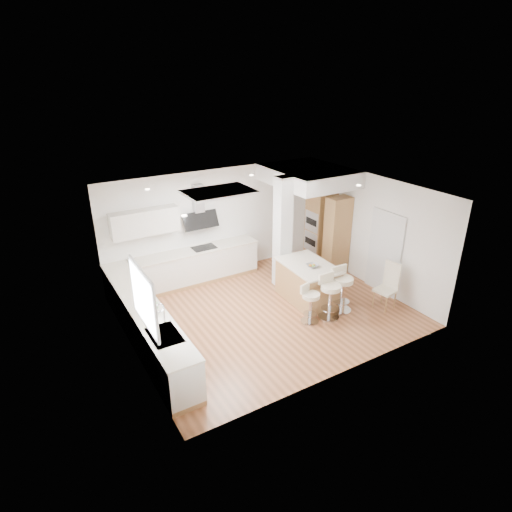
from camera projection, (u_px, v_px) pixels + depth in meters
ground at (266, 312)px, 9.74m from camera, size 6.00×6.00×0.00m
ceiling at (266, 312)px, 9.74m from camera, size 6.00×5.00×0.02m
wall_back at (216, 222)px, 11.14m from camera, size 6.00×0.04×2.80m
wall_left at (127, 290)px, 7.77m from camera, size 0.04×5.00×2.80m
wall_right at (369, 231)px, 10.58m from camera, size 0.04×5.00×2.80m
skylight at (219, 192)px, 8.72m from camera, size 4.10×2.10×0.06m
window_left at (143, 296)px, 6.97m from camera, size 0.06×1.28×1.07m
doorway_right at (385, 254)px, 10.26m from camera, size 0.05×1.00×2.10m
counter_left at (145, 323)px, 8.47m from camera, size 0.63×4.50×1.35m
counter_back at (189, 258)px, 10.78m from camera, size 3.62×0.63×2.50m
pillar at (283, 233)px, 10.42m from camera, size 0.35×0.35×2.80m
soffit at (308, 176)px, 10.78m from camera, size 1.78×2.20×0.40m
oven_column at (326, 231)px, 11.54m from camera, size 0.63×1.21×2.10m
peninsula at (307, 282)px, 10.09m from camera, size 1.06×1.55×0.99m
bar_stool_a at (310, 301)px, 9.17m from camera, size 0.48×0.48×0.89m
bar_stool_b at (330, 294)px, 9.30m from camera, size 0.47×0.47×1.03m
bar_stool_c at (342, 287)px, 9.58m from camera, size 0.49×0.49×1.06m
dining_chair at (389, 284)px, 9.73m from camera, size 0.49×0.49×1.10m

